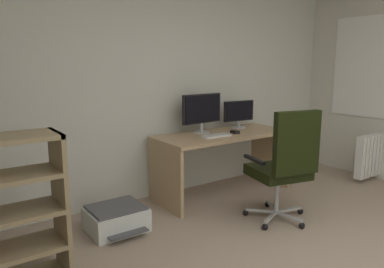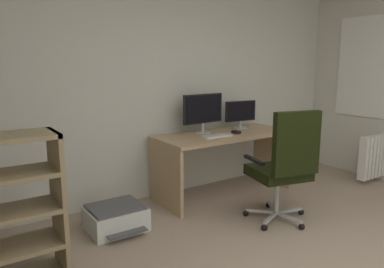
# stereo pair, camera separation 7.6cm
# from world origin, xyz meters

# --- Properties ---
(wall_back) EXTENTS (5.31, 0.10, 2.66)m
(wall_back) POSITION_xyz_m (0.00, 2.75, 1.33)
(wall_back) COLOR silver
(wall_back) RESTS_ON ground
(desk) EXTENTS (1.63, 0.68, 0.73)m
(desk) POSITION_xyz_m (0.56, 2.29, 0.55)
(desk) COLOR tan
(desk) RESTS_ON ground
(monitor_main) EXTENTS (0.55, 0.18, 0.45)m
(monitor_main) POSITION_xyz_m (0.38, 2.46, 1.00)
(monitor_main) COLOR #B2B5B7
(monitor_main) RESTS_ON desk
(monitor_secondary) EXTENTS (0.43, 0.18, 0.34)m
(monitor_secondary) POSITION_xyz_m (0.95, 2.46, 0.93)
(monitor_secondary) COLOR #B2B5B7
(monitor_secondary) RESTS_ON desk
(keyboard) EXTENTS (0.34, 0.14, 0.02)m
(keyboard) POSITION_xyz_m (0.36, 2.18, 0.74)
(keyboard) COLOR silver
(keyboard) RESTS_ON desk
(computer_mouse) EXTENTS (0.06, 0.10, 0.03)m
(computer_mouse) POSITION_xyz_m (0.66, 2.20, 0.75)
(computer_mouse) COLOR black
(computer_mouse) RESTS_ON desk
(office_chair) EXTENTS (0.64, 0.63, 1.12)m
(office_chair) POSITION_xyz_m (0.50, 1.32, 0.60)
(office_chair) COLOR #B7BABC
(office_chair) RESTS_ON ground
(printer) EXTENTS (0.51, 0.52, 0.23)m
(printer) POSITION_xyz_m (-0.88, 2.11, 0.12)
(printer) COLOR silver
(printer) RESTS_ON ground
(radiator) EXTENTS (0.72, 0.10, 0.55)m
(radiator) POSITION_xyz_m (2.55, 1.56, 0.34)
(radiator) COLOR white
(radiator) RESTS_ON ground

